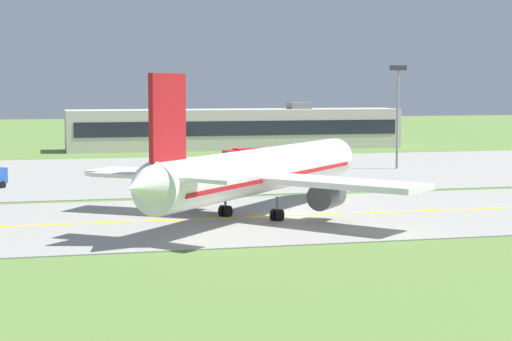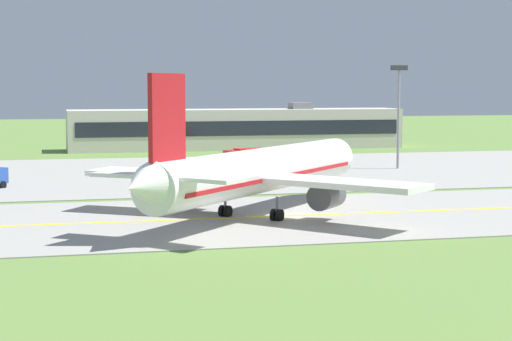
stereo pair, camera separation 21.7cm
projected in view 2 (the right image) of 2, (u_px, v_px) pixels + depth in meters
The scene contains 8 objects.
ground_plane at pixel (287, 217), 78.60m from camera, with size 500.00×500.00×0.00m, color olive.
taxiway_strip at pixel (287, 216), 78.59m from camera, with size 240.00×28.00×0.10m, color #9E9B93.
apron_pad at pixel (274, 171), 121.57m from camera, with size 140.00×52.00×0.10m, color #9E9B93.
taxiway_centreline at pixel (287, 216), 78.59m from camera, with size 220.00×0.60×0.01m, color yellow.
airplane_lead at pixel (259, 172), 78.07m from camera, with size 30.10×32.27×12.70m.
service_truck_catering at pixel (244, 156), 129.08m from camera, with size 6.34×3.74×2.60m.
terminal_building at pixel (237, 129), 164.55m from camera, with size 62.77×10.46×8.67m.
apron_light_mast at pixel (399, 104), 123.31m from camera, with size 2.40×0.50×14.70m.
Camera 2 is at (-21.18, -74.95, 11.71)m, focal length 61.26 mm.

